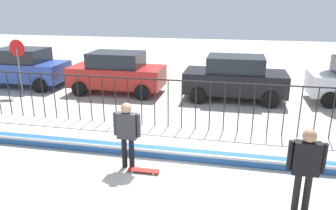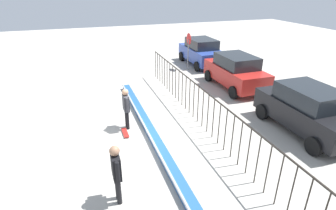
{
  "view_description": "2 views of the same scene",
  "coord_description": "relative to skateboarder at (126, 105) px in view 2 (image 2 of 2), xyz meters",
  "views": [
    {
      "loc": [
        1.7,
        -7.43,
        4.13
      ],
      "look_at": [
        -0.21,
        1.57,
        1.19
      ],
      "focal_mm": 34.98,
      "sensor_mm": 36.0,
      "label": 1
    },
    {
      "loc": [
        9.05,
        -1.75,
        5.58
      ],
      "look_at": [
        -0.45,
        1.46,
        1.0
      ],
      "focal_mm": 28.71,
      "sensor_mm": 36.0,
      "label": 2
    }
  ],
  "objects": [
    {
      "name": "ground_plane",
      "position": [
        0.88,
        0.2,
        -1.05
      ],
      "size": [
        60.0,
        60.0,
        0.0
      ],
      "primitive_type": "plane",
      "color": "#ADA89E"
    },
    {
      "name": "bowl_coping_ledge",
      "position": [
        0.88,
        0.78,
        -0.93
      ],
      "size": [
        11.0,
        0.41,
        0.27
      ],
      "color": "#235699",
      "rests_on": "ground"
    },
    {
      "name": "perimeter_fence",
      "position": [
        0.88,
        3.02,
        -0.02
      ],
      "size": [
        14.04,
        0.04,
        1.66
      ],
      "color": "black",
      "rests_on": "ground"
    },
    {
      "name": "skateboarder",
      "position": [
        0.0,
        0.0,
        0.0
      ],
      "size": [
        0.71,
        0.27,
        1.75
      ],
      "rotation": [
        0.0,
        0.0,
        0.41
      ],
      "color": "black",
      "rests_on": "ground"
    },
    {
      "name": "skateboard",
      "position": [
        0.46,
        -0.19,
        -0.99
      ],
      "size": [
        0.8,
        0.2,
        0.07
      ],
      "rotation": [
        0.0,
        0.0,
        -0.03
      ],
      "color": "#A51E19",
      "rests_on": "ground"
    },
    {
      "name": "camera_operator",
      "position": [
        4.04,
        -1.01,
        0.03
      ],
      "size": [
        0.73,
        0.27,
        1.8
      ],
      "rotation": [
        0.0,
        0.0,
        2.13
      ],
      "color": "black",
      "rests_on": "ground"
    },
    {
      "name": "parked_car_blue",
      "position": [
        -7.83,
        7.02,
        -0.08
      ],
      "size": [
        4.3,
        2.12,
        1.9
      ],
      "rotation": [
        0.0,
        0.0,
        0.06
      ],
      "color": "#2D479E",
      "rests_on": "ground"
    },
    {
      "name": "parked_car_red",
      "position": [
        -2.81,
        6.83,
        -0.08
      ],
      "size": [
        4.3,
        2.12,
        1.9
      ],
      "rotation": [
        0.0,
        0.0,
        0.04
      ],
      "color": "#B2231E",
      "rests_on": "ground"
    },
    {
      "name": "parked_car_black",
      "position": [
        2.55,
        6.82,
        -0.08
      ],
      "size": [
        4.3,
        2.12,
        1.9
      ],
      "rotation": [
        0.0,
        0.0,
        -0.03
      ],
      "color": "black",
      "rests_on": "ground"
    },
    {
      "name": "stop_sign",
      "position": [
        -7.01,
        5.65,
        0.57
      ],
      "size": [
        0.76,
        0.07,
        2.5
      ],
      "color": "slate",
      "rests_on": "ground"
    }
  ]
}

